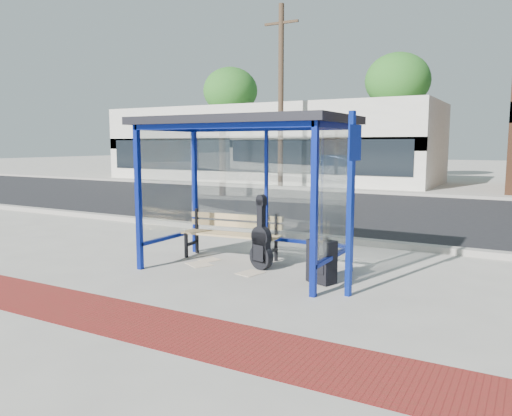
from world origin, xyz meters
The scene contains 19 objects.
ground centered at (0.00, 0.00, 0.00)m, with size 120.00×120.00×0.00m, color #B2ADA0.
brick_paver_strip centered at (0.00, -2.60, 0.01)m, with size 60.00×1.00×0.01m, color maroon.
curb_near centered at (0.00, 2.90, 0.06)m, with size 60.00×0.25×0.12m, color gray.
street_asphalt centered at (0.00, 8.00, 0.00)m, with size 60.00×10.00×0.00m, color black.
curb_far centered at (0.00, 13.10, 0.06)m, with size 60.00×0.25×0.12m, color gray.
far_sidewalk centered at (0.00, 15.00, 0.00)m, with size 60.00×4.00×0.01m, color #B2ADA0.
bus_shelter centered at (0.00, 0.07, 2.07)m, with size 3.30×1.80×2.42m.
storefront_white centered at (-9.00, 17.99, 2.00)m, with size 18.00×6.04×4.00m.
tree_left centered at (-14.00, 22.00, 5.45)m, with size 3.60×3.60×7.03m.
tree_mid centered at (-3.00, 22.00, 5.45)m, with size 3.60×3.60×7.03m.
utility_pole_west centered at (-6.00, 13.40, 4.11)m, with size 1.60×0.24×8.00m.
bench centered at (-0.61, 0.61, 0.47)m, with size 1.79×0.60×0.83m.
guitar_bag centered at (0.21, 0.19, 0.42)m, with size 0.43×0.22×1.14m.
suitcase centered at (1.35, -0.08, 0.32)m, with size 0.46×0.37×0.69m.
backpack centered at (1.30, -0.06, 0.15)m, with size 0.30×0.28×0.33m.
sign_post centered at (1.90, -0.49, 1.36)m, with size 0.12×0.30×2.43m.
newspaper_a centered at (-0.88, 0.31, 0.00)m, with size 0.33×0.26×0.01m, color white.
newspaper_b centered at (-0.85, -0.03, 0.00)m, with size 0.43×0.34×0.01m, color white.
newspaper_c centered at (0.18, -0.11, 0.00)m, with size 0.39×0.31×0.01m, color white.
Camera 1 is at (3.96, -6.70, 2.01)m, focal length 35.00 mm.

